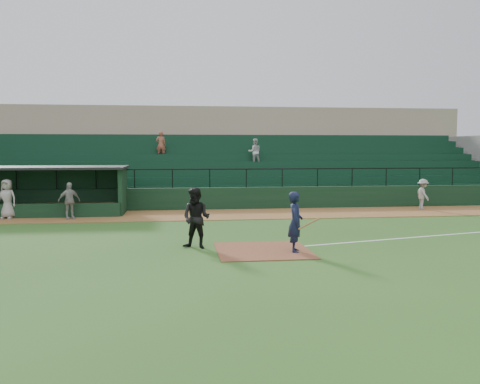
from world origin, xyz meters
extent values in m
plane|color=#27511A|center=(0.00, 0.00, 0.00)|extent=(90.00, 90.00, 0.00)
cube|color=brown|center=(0.00, 8.00, 0.01)|extent=(40.00, 4.00, 0.03)
cube|color=brown|center=(0.00, -1.00, 0.01)|extent=(3.00, 3.00, 0.03)
cube|color=white|center=(8.00, 1.20, 0.01)|extent=(17.49, 4.44, 0.01)
cube|color=black|center=(0.00, 10.20, 0.60)|extent=(36.00, 0.35, 1.20)
cylinder|color=black|center=(0.00, 10.20, 2.20)|extent=(36.00, 0.06, 0.06)
cube|color=slate|center=(0.00, 15.10, 1.80)|extent=(36.00, 9.00, 3.60)
cube|color=#0D311D|center=(0.00, 14.60, 2.25)|extent=(34.56, 8.00, 4.05)
cube|color=gray|center=(0.00, 21.60, 3.20)|extent=(38.00, 3.00, 6.40)
cube|color=slate|center=(0.00, 19.60, 3.70)|extent=(36.00, 2.00, 0.20)
imported|color=#BCBCBC|center=(2.19, 14.90, 3.09)|extent=(0.82, 0.64, 1.69)
imported|color=#954D36|center=(-3.77, 15.90, 3.56)|extent=(0.63, 0.41, 1.72)
cube|color=black|center=(-9.75, 10.40, 1.15)|extent=(8.50, 0.20, 2.30)
cube|color=black|center=(-5.50, 9.10, 1.15)|extent=(0.20, 2.60, 2.30)
cube|color=black|center=(-9.75, 9.10, 2.36)|extent=(8.90, 3.20, 0.12)
cube|color=olive|center=(-9.75, 10.00, 0.25)|extent=(7.65, 0.40, 0.50)
cube|color=black|center=(-9.75, 7.75, 0.35)|extent=(8.50, 0.12, 0.70)
imported|color=black|center=(0.98, -1.34, 0.98)|extent=(0.59, 0.79, 1.95)
cylinder|color=olive|center=(1.38, -1.54, 0.95)|extent=(0.79, 0.34, 0.35)
imported|color=black|center=(-2.13, -0.30, 1.01)|extent=(1.22, 1.12, 2.02)
imported|color=gray|center=(10.40, 8.59, 0.85)|extent=(0.63, 1.07, 1.65)
imported|color=gray|center=(-7.76, 7.20, 0.89)|extent=(1.08, 0.84, 1.72)
imported|color=#9D9993|center=(-10.69, 7.74, 0.96)|extent=(1.03, 0.80, 1.85)
camera|label=1|loc=(-2.74, -16.77, 3.32)|focal=37.40mm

